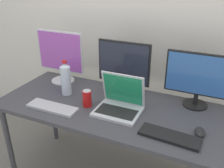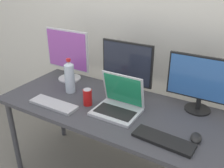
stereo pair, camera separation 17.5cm
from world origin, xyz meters
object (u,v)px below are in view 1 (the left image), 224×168
at_px(work_desk, 112,114).
at_px(keyboard_main, 169,136).
at_px(monitor_left, 61,55).
at_px(monitor_center, 124,67).
at_px(water_bottle, 66,79).
at_px(monitor_right, 199,78).
at_px(laptop_silver, 120,103).
at_px(mouse_by_keyboard, 200,132).
at_px(keyboard_aux, 52,108).
at_px(soda_can_near_keyboard, 87,98).

bearing_deg(work_desk, keyboard_main, -23.09).
xyz_separation_m(monitor_left, monitor_center, (0.58, 0.01, -0.02)).
distance_m(work_desk, water_bottle, 0.46).
height_order(monitor_right, water_bottle, monitor_right).
bearing_deg(work_desk, water_bottle, 175.36).
bearing_deg(laptop_silver, mouse_by_keyboard, -5.97).
bearing_deg(water_bottle, keyboard_aux, -81.55).
distance_m(monitor_center, mouse_by_keyboard, 0.74).
bearing_deg(water_bottle, monitor_right, 13.37).
height_order(work_desk, keyboard_aux, keyboard_aux).
relative_size(laptop_silver, water_bottle, 1.11).
distance_m(monitor_left, keyboard_main, 1.16).
xyz_separation_m(keyboard_aux, water_bottle, (-0.04, 0.24, 0.12)).
bearing_deg(work_desk, keyboard_aux, -151.00).
xyz_separation_m(work_desk, water_bottle, (-0.41, 0.03, 0.19)).
bearing_deg(keyboard_aux, mouse_by_keyboard, 6.61).
height_order(monitor_center, monitor_right, monitor_center).
bearing_deg(mouse_by_keyboard, keyboard_aux, 176.49).
distance_m(water_bottle, soda_can_near_keyboard, 0.28).
bearing_deg(keyboard_aux, monitor_right, 26.74).
distance_m(monitor_right, mouse_by_keyboard, 0.41).
relative_size(keyboard_aux, mouse_by_keyboard, 3.60).
bearing_deg(soda_can_near_keyboard, mouse_by_keyboard, -1.39).
bearing_deg(keyboard_main, water_bottle, 168.85).
relative_size(mouse_by_keyboard, soda_can_near_keyboard, 0.83).
bearing_deg(water_bottle, mouse_by_keyboard, -6.74).
distance_m(monitor_left, laptop_silver, 0.73).
distance_m(mouse_by_keyboard, soda_can_near_keyboard, 0.79).
xyz_separation_m(work_desk, monitor_left, (-0.58, 0.23, 0.30)).
distance_m(keyboard_aux, water_bottle, 0.27).
distance_m(laptop_silver, keyboard_aux, 0.49).
xyz_separation_m(work_desk, monitor_right, (0.55, 0.26, 0.28)).
xyz_separation_m(monitor_left, mouse_by_keyboard, (1.21, -0.32, -0.22)).
distance_m(monitor_center, soda_can_near_keyboard, 0.38).
distance_m(monitor_left, water_bottle, 0.28).
bearing_deg(soda_can_near_keyboard, monitor_right, 24.85).
xyz_separation_m(work_desk, keyboard_main, (0.47, -0.20, 0.07)).
height_order(monitor_left, monitor_center, monitor_left).
relative_size(work_desk, monitor_right, 3.60).
bearing_deg(laptop_silver, monitor_left, 158.50).
bearing_deg(work_desk, monitor_right, 25.48).
bearing_deg(monitor_left, mouse_by_keyboard, -14.68).
height_order(monitor_left, keyboard_aux, monitor_left).
xyz_separation_m(monitor_right, keyboard_main, (-0.09, -0.46, -0.21)).
height_order(monitor_left, mouse_by_keyboard, monitor_left).
xyz_separation_m(work_desk, keyboard_aux, (-0.38, -0.21, 0.07)).
distance_m(laptop_silver, water_bottle, 0.50).
bearing_deg(laptop_silver, monitor_center, 106.77).
bearing_deg(monitor_right, monitor_center, -177.26).
bearing_deg(work_desk, soda_can_near_keyboard, -157.25).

